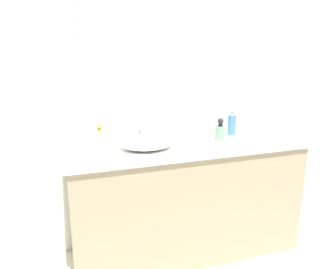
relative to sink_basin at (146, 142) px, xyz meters
name	(u,v)px	position (x,y,z in m)	size (l,w,h in m)	color
bathroom_wall_rear	(178,80)	(0.36, 0.35, 0.39)	(6.00, 0.06, 2.60)	silver
vanity_counter	(187,198)	(0.31, 0.03, -0.47)	(1.73, 0.56, 0.87)	gray
wall_mirror_panel	(175,68)	(0.31, 0.31, 0.48)	(1.42, 0.01, 1.03)	#B2BCC6
sink_basin	(146,142)	(0.00, 0.00, 0.00)	(0.37, 0.32, 0.08)	white
faucet	(140,131)	(0.00, 0.17, 0.04)	(0.03, 0.14, 0.14)	silver
soap_dispenser	(220,131)	(0.58, 0.04, 0.02)	(0.08, 0.08, 0.16)	gray
lotion_bottle	(100,141)	(-0.31, -0.05, 0.05)	(0.06, 0.06, 0.21)	#C9ADCA
perfume_bottle	(232,124)	(0.74, 0.15, 0.05)	(0.06, 0.06, 0.21)	teal
candle_jar	(251,133)	(0.85, 0.05, -0.02)	(0.05, 0.05, 0.04)	beige
folded_hand_towel	(194,139)	(0.36, 0.02, -0.01)	(0.19, 0.14, 0.05)	white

